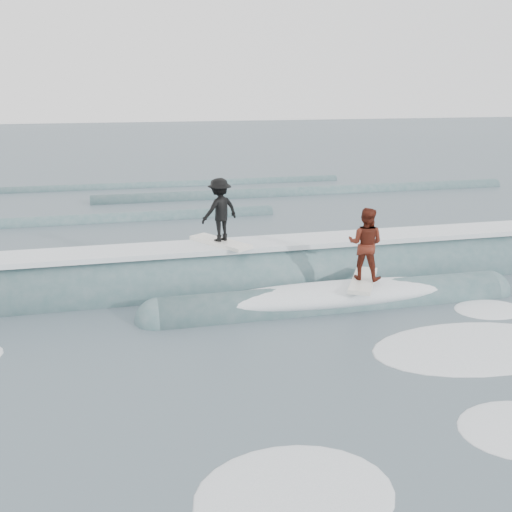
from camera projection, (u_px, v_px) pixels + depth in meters
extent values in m
plane|color=#40545E|center=(303.00, 366.00, 11.53)|extent=(160.00, 160.00, 0.00)
cylinder|color=#375A5E|center=(248.00, 283.00, 16.36)|extent=(18.84, 2.14, 2.14)
cylinder|color=#375A5E|center=(334.00, 305.00, 14.71)|extent=(9.00, 1.15, 1.15)
sphere|color=#375A5E|center=(158.00, 321.00, 13.72)|extent=(1.15, 1.15, 1.15)
sphere|color=#375A5E|center=(488.00, 291.00, 15.70)|extent=(1.15, 1.15, 1.15)
cube|color=white|center=(248.00, 245.00, 16.03)|extent=(18.00, 1.30, 0.14)
ellipsoid|color=white|center=(335.00, 294.00, 14.62)|extent=(7.60, 1.30, 0.60)
cube|color=white|center=(220.00, 242.00, 15.83)|extent=(1.55, 1.98, 0.10)
imported|color=black|center=(220.00, 210.00, 15.56)|extent=(1.29, 1.08, 1.74)
cube|color=white|center=(363.00, 280.00, 14.70)|extent=(1.46, 2.01, 0.10)
imported|color=#501A0F|center=(365.00, 244.00, 14.41)|extent=(1.14, 1.10, 1.86)
ellipsoid|color=white|center=(489.00, 309.00, 14.43)|extent=(1.84, 1.25, 0.10)
ellipsoid|color=white|center=(295.00, 495.00, 7.92)|extent=(3.13, 2.13, 0.10)
ellipsoid|color=white|center=(474.00, 347.00, 12.36)|extent=(3.66, 2.50, 0.10)
cylinder|color=#375A5E|center=(6.00, 227.00, 22.81)|extent=(22.00, 0.70, 0.70)
cylinder|color=#375A5E|center=(309.00, 194.00, 29.65)|extent=(22.00, 0.80, 0.80)
cylinder|color=#375A5E|center=(149.00, 187.00, 31.60)|extent=(22.00, 0.60, 0.60)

